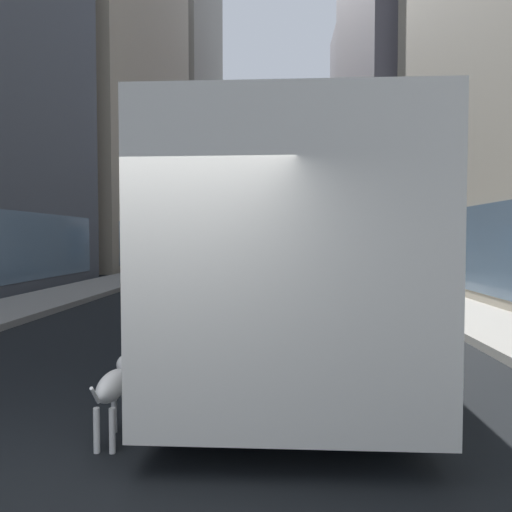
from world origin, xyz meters
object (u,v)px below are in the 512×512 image
Objects in this scene: car_white_van at (281,255)px; box_truck at (206,242)px; car_grey_wagon at (280,250)px; car_black_suv at (295,248)px; car_silver_sedan at (220,266)px; car_red_coupe at (302,253)px; transit_bus at (283,244)px; dalmatian_dog at (115,385)px; car_yellow_taxi at (254,250)px.

car_white_van is 6.06m from box_truck.
car_grey_wagon and car_black_suv have the same top height.
car_red_coupe is (4.00, 15.73, 0.01)m from car_silver_sedan.
car_grey_wagon and car_red_coupe have the same top height.
car_red_coupe is (1.60, 24.12, -0.95)m from transit_bus.
car_red_coupe is at bearing -77.14° from car_grey_wagon.
transit_bus is 31.15m from car_grey_wagon.
dalmatian_dog is (-3.21, -29.12, -0.31)m from car_red_coupe.
car_grey_wagon is (0.00, 31.13, -0.95)m from transit_bus.
car_silver_sedan and car_white_van have the same top height.
car_silver_sedan is (-2.40, 8.39, -0.96)m from transit_bus.
box_truck is (-4.00, -16.49, 0.84)m from car_grey_wagon.
car_red_coupe is at bearing 83.71° from dalmatian_dog.
car_silver_sedan is 6.50m from box_truck.
car_grey_wagon reaches higher than dalmatian_dog.
car_yellow_taxi is at bearing 155.53° from car_grey_wagon.
car_silver_sedan is 32.09m from car_black_suv.
transit_bus is at bearing -90.00° from car_white_van.
dalmatian_dog is (0.79, -37.22, -0.31)m from car_yellow_taxi.
car_grey_wagon is at bearing 90.00° from car_white_van.
car_red_coupe is at bearing 59.43° from box_truck.
transit_bus is 2.45× the size of car_black_suv.
car_red_coupe is at bearing 75.73° from car_silver_sedan.
transit_bus is 2.70× the size of car_white_van.
car_grey_wagon is at bearing 87.45° from dalmatian_dog.
car_yellow_taxi is at bearing 90.00° from car_silver_sedan.
box_truck is (-1.60, -17.58, 0.84)m from car_yellow_taxi.
car_black_suv is at bearing 63.47° from car_yellow_taxi.
car_silver_sedan is 16.23m from car_red_coupe.
car_silver_sedan is 0.83× the size of car_yellow_taxi.
car_white_van is 4.44× the size of dalmatian_dog.
car_yellow_taxi is 17.68m from box_truck.
box_truck is at bearing 96.95° from dalmatian_dog.
car_grey_wagon and car_silver_sedan have the same top height.
car_yellow_taxi is (-2.40, 13.11, 0.00)m from car_white_van.
car_white_van is 0.91× the size of car_yellow_taxi.
car_red_coupe and car_yellow_taxi have the same top height.
car_grey_wagon is 4.91× the size of dalmatian_dog.
dalmatian_dog is (-1.61, -5.00, -1.26)m from transit_bus.
car_silver_sedan is at bearing -102.62° from car_white_van.
car_grey_wagon and car_yellow_taxi have the same top height.
car_grey_wagon is 36.17m from dalmatian_dog.
car_white_van is 13.33m from car_yellow_taxi.
box_truck is (-5.60, -25.60, 0.84)m from car_black_suv.
car_red_coupe is (0.00, -16.11, 0.00)m from car_black_suv.
car_red_coupe is 11.04m from box_truck.
car_black_suv is (1.60, 40.24, -0.95)m from transit_bus.
box_truck is (-5.60, -9.48, 0.84)m from car_red_coupe.
car_white_van and car_red_coupe have the same top height.
box_truck is at bearing -131.83° from car_white_van.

